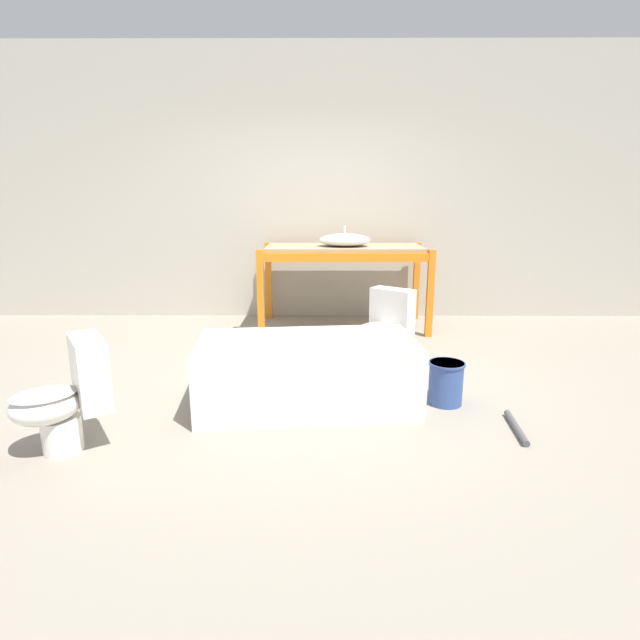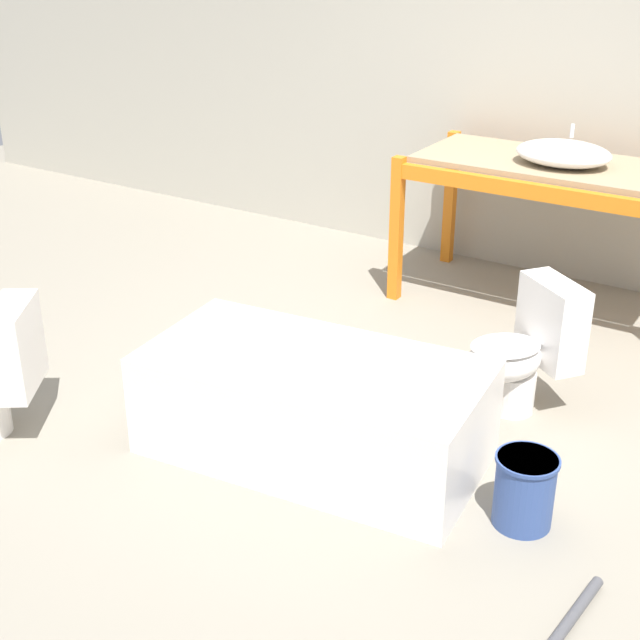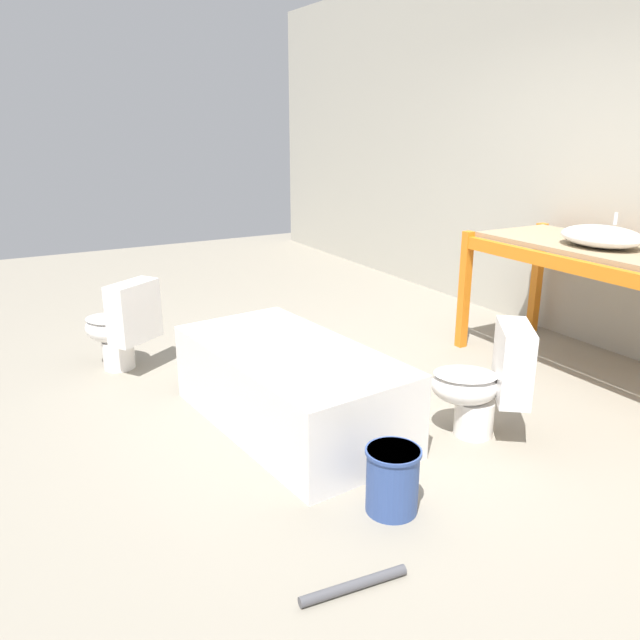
{
  "view_description": "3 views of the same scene",
  "coord_description": "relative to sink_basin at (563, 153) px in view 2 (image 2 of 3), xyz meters",
  "views": [
    {
      "loc": [
        0.2,
        -3.96,
        1.48
      ],
      "look_at": [
        0.18,
        -0.61,
        0.64
      ],
      "focal_mm": 28.0,
      "sensor_mm": 36.0,
      "label": 1
    },
    {
      "loc": [
        2.0,
        -3.53,
        2.31
      ],
      "look_at": [
        0.03,
        -0.42,
        0.61
      ],
      "focal_mm": 50.0,
      "sensor_mm": 36.0,
      "label": 2
    },
    {
      "loc": [
        3.13,
        -2.08,
        1.74
      ],
      "look_at": [
        0.28,
        -0.47,
        0.7
      ],
      "focal_mm": 35.0,
      "sensor_mm": 36.0,
      "label": 3
    }
  ],
  "objects": [
    {
      "name": "ground_plane",
      "position": [
        -0.45,
        -1.6,
        -1.01
      ],
      "size": [
        12.0,
        12.0,
        0.0
      ],
      "primitive_type": "plane",
      "color": "gray"
    },
    {
      "name": "warehouse_wall_rear",
      "position": [
        -0.45,
        0.66,
        0.59
      ],
      "size": [
        10.8,
        0.08,
        3.2
      ],
      "color": "#B2AD9E",
      "rests_on": "ground_plane"
    },
    {
      "name": "shelving_rack",
      "position": [
        -0.0,
        0.06,
        -0.2
      ],
      "size": [
        1.88,
        0.88,
        0.94
      ],
      "color": "orange",
      "rests_on": "ground_plane"
    },
    {
      "name": "sink_basin",
      "position": [
        0.0,
        0.0,
        0.0
      ],
      "size": [
        0.56,
        0.44,
        0.22
      ],
      "color": "white",
      "rests_on": "shelving_rack"
    },
    {
      "name": "bathtub_main",
      "position": [
        -0.36,
        -2.17,
        -0.73
      ],
      "size": [
        1.61,
        0.92,
        0.49
      ],
      "rotation": [
        0.0,
        0.0,
        0.1
      ],
      "color": "white",
      "rests_on": "ground_plane"
    },
    {
      "name": "toilet_near",
      "position": [
        0.31,
        -1.26,
        -0.67
      ],
      "size": [
        0.59,
        0.63,
        0.67
      ],
      "rotation": [
        0.0,
        0.0,
        -0.65
      ],
      "color": "white",
      "rests_on": "ground_plane"
    },
    {
      "name": "bucket_white",
      "position": [
        0.65,
        -2.15,
        -0.84
      ],
      "size": [
        0.26,
        0.26,
        0.32
      ],
      "color": "#334C8C",
      "rests_on": "ground_plane"
    },
    {
      "name": "loose_pipe",
      "position": [
        1.01,
        -2.59,
        -0.99
      ],
      "size": [
        0.09,
        0.46,
        0.04
      ],
      "color": "#4C4C51",
      "rests_on": "ground_plane"
    }
  ]
}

